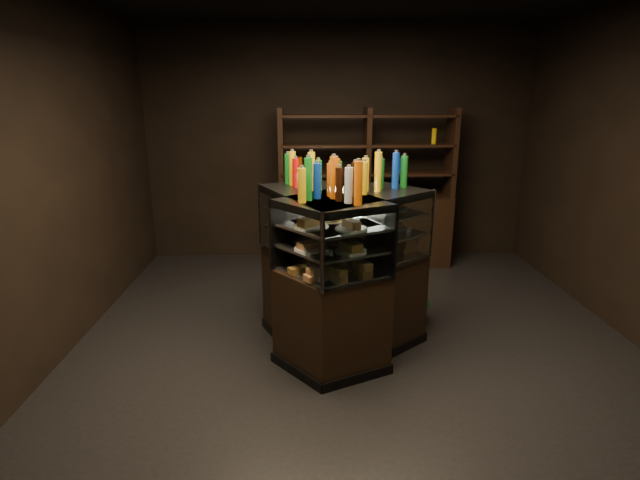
# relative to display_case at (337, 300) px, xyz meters

# --- Properties ---
(ground) EXTENTS (5.00, 5.00, 0.00)m
(ground) POSITION_rel_display_case_xyz_m (0.17, 0.21, -0.47)
(ground) COLOR black
(ground) RESTS_ON ground
(room_shell) EXTENTS (5.02, 5.02, 3.01)m
(room_shell) POSITION_rel_display_case_xyz_m (0.17, 0.21, 1.47)
(room_shell) COLOR black
(room_shell) RESTS_ON ground
(display_case) EXTENTS (1.52, 1.43, 1.40)m
(display_case) POSITION_rel_display_case_xyz_m (0.00, 0.00, 0.00)
(display_case) COLOR black
(display_case) RESTS_ON ground
(food_display) EXTENTS (1.11, 1.15, 0.43)m
(food_display) POSITION_rel_display_case_xyz_m (-0.00, -0.00, 0.61)
(food_display) COLOR #B79341
(food_display) RESTS_ON display_case
(bottles_top) EXTENTS (0.95, 1.01, 0.30)m
(bottles_top) POSITION_rel_display_case_xyz_m (0.00, 0.00, 1.06)
(bottles_top) COLOR #0F38B2
(bottles_top) RESTS_ON display_case
(potted_conifer) EXTENTS (0.36, 0.36, 0.77)m
(potted_conifer) POSITION_rel_display_case_xyz_m (0.77, 0.56, -0.03)
(potted_conifer) COLOR black
(potted_conifer) RESTS_ON ground
(back_shelving) EXTENTS (2.19, 0.46, 2.00)m
(back_shelving) POSITION_rel_display_case_xyz_m (0.50, 2.26, 0.14)
(back_shelving) COLOR black
(back_shelving) RESTS_ON ground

